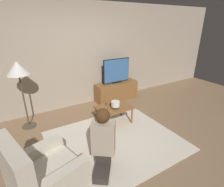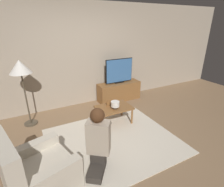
{
  "view_description": "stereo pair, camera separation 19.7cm",
  "coord_description": "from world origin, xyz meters",
  "views": [
    {
      "loc": [
        -1.46,
        -2.33,
        2.09
      ],
      "look_at": [
        0.29,
        0.6,
        0.71
      ],
      "focal_mm": 28.0,
      "sensor_mm": 36.0,
      "label": 1
    },
    {
      "loc": [
        -1.29,
        -2.43,
        2.09
      ],
      "look_at": [
        0.29,
        0.6,
        0.71
      ],
      "focal_mm": 28.0,
      "sensor_mm": 36.0,
      "label": 2
    }
  ],
  "objects": [
    {
      "name": "coffee_table",
      "position": [
        0.32,
        0.56,
        0.36
      ],
      "size": [
        0.74,
        0.52,
        0.4
      ],
      "color": "brown",
      "rests_on": "ground_plane"
    },
    {
      "name": "wall_back",
      "position": [
        0.0,
        1.93,
        1.3
      ],
      "size": [
        10.0,
        0.06,
        2.6
      ],
      "color": "tan",
      "rests_on": "ground_plane"
    },
    {
      "name": "person_kneeling",
      "position": [
        -0.48,
        -0.44,
        0.52
      ],
      "size": [
        0.66,
        0.78,
        0.99
      ],
      "rotation": [
        0.0,
        0.0,
        2.5
      ],
      "color": "#332D28",
      "rests_on": "rug"
    },
    {
      "name": "tv_stand",
      "position": [
        1.06,
        1.64,
        0.26
      ],
      "size": [
        1.23,
        0.4,
        0.52
      ],
      "color": "brown",
      "rests_on": "ground_plane"
    },
    {
      "name": "armchair",
      "position": [
        -1.36,
        -0.51,
        0.3
      ],
      "size": [
        0.96,
        0.95,
        0.95
      ],
      "rotation": [
        0.0,
        0.0,
        1.83
      ],
      "color": "beige",
      "rests_on": "ground_plane"
    },
    {
      "name": "floor_lamp",
      "position": [
        -1.33,
        1.39,
        1.23
      ],
      "size": [
        0.43,
        0.43,
        1.43
      ],
      "color": "#4C4233",
      "rests_on": "ground_plane"
    },
    {
      "name": "table_lamp",
      "position": [
        0.3,
        0.47,
        0.51
      ],
      "size": [
        0.18,
        0.18,
        0.17
      ],
      "color": "#4C3823",
      "rests_on": "coffee_table"
    },
    {
      "name": "tv",
      "position": [
        1.06,
        1.64,
        0.86
      ],
      "size": [
        0.81,
        0.08,
        0.68
      ],
      "color": "black",
      "rests_on": "tv_stand"
    },
    {
      "name": "picture_frame",
      "position": [
        0.24,
        0.66,
        0.48
      ],
      "size": [
        0.11,
        0.01,
        0.15
      ],
      "color": "brown",
      "rests_on": "coffee_table"
    },
    {
      "name": "rug",
      "position": [
        0.0,
        0.0,
        0.01
      ],
      "size": [
        2.32,
        1.99,
        0.02
      ],
      "color": "beige",
      "rests_on": "ground_plane"
    },
    {
      "name": "ground_plane",
      "position": [
        0.0,
        0.0,
        0.0
      ],
      "size": [
        10.0,
        10.0,
        0.0
      ],
      "primitive_type": "plane",
      "color": "#896B4C"
    }
  ]
}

